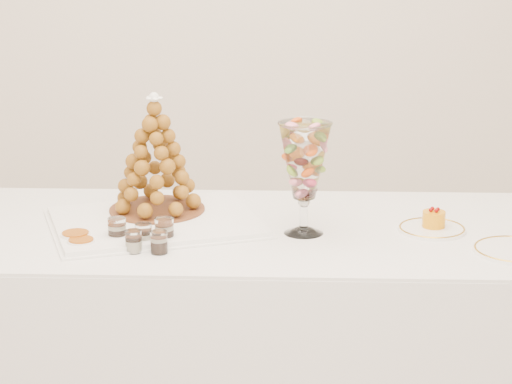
{
  "coord_description": "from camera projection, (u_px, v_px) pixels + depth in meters",
  "views": [
    {
      "loc": [
        0.0,
        -2.69,
        1.82
      ],
      "look_at": [
        0.07,
        0.22,
        0.96
      ],
      "focal_mm": 70.0,
      "sensor_mm": 36.0,
      "label": 1
    }
  ],
  "objects": [
    {
      "name": "verrine_a",
      "position": [
        117.0,
        230.0,
        3.03
      ],
      "size": [
        0.07,
        0.07,
        0.07
      ],
      "primitive_type": "cylinder",
      "rotation": [
        0.0,
        0.0,
        -0.26
      ],
      "color": "white",
      "rests_on": "buffet_table"
    },
    {
      "name": "ramekin_back",
      "position": [
        76.0,
        238.0,
        3.03
      ],
      "size": [
        0.09,
        0.09,
        0.03
      ],
      "primitive_type": "cylinder",
      "color": "white",
      "rests_on": "buffet_table"
    },
    {
      "name": "lace_tray",
      "position": [
        156.0,
        222.0,
        3.19
      ],
      "size": [
        0.74,
        0.63,
        0.02
      ],
      "primitive_type": "cube",
      "rotation": [
        0.0,
        0.0,
        0.28
      ],
      "color": "white",
      "rests_on": "buffet_table"
    },
    {
      "name": "cake_plate",
      "position": [
        432.0,
        229.0,
        3.14
      ],
      "size": [
        0.21,
        0.21,
        0.01
      ],
      "primitive_type": "cylinder",
      "color": "white",
      "rests_on": "buffet_table"
    },
    {
      "name": "macaron_vase",
      "position": [
        305.0,
        162.0,
        3.05
      ],
      "size": [
        0.16,
        0.16,
        0.35
      ],
      "color": "white",
      "rests_on": "buffet_table"
    },
    {
      "name": "ramekin_front",
      "position": [
        81.0,
        244.0,
        2.98
      ],
      "size": [
        0.08,
        0.08,
        0.03
      ],
      "primitive_type": "cylinder",
      "color": "white",
      "rests_on": "buffet_table"
    },
    {
      "name": "verrine_e",
      "position": [
        159.0,
        242.0,
        2.93
      ],
      "size": [
        0.05,
        0.05,
        0.07
      ],
      "primitive_type": "cylinder",
      "rotation": [
        0.0,
        0.0,
        -0.04
      ],
      "color": "white",
      "rests_on": "buffet_table"
    },
    {
      "name": "mousse_cake",
      "position": [
        434.0,
        219.0,
        3.14
      ],
      "size": [
        0.07,
        0.07,
        0.06
      ],
      "color": "orange",
      "rests_on": "cake_plate"
    },
    {
      "name": "buffet_table",
      "position": [
        258.0,
        345.0,
        3.28
      ],
      "size": [
        2.19,
        0.98,
        0.81
      ],
      "rotation": [
        0.0,
        0.0,
        -0.06
      ],
      "color": "white",
      "rests_on": "ground"
    },
    {
      "name": "verrine_d",
      "position": [
        134.0,
        241.0,
        2.94
      ],
      "size": [
        0.06,
        0.06,
        0.07
      ],
      "primitive_type": "cylinder",
      "rotation": [
        0.0,
        0.0,
        -0.24
      ],
      "color": "white",
      "rests_on": "buffet_table"
    },
    {
      "name": "verrine_b",
      "position": [
        143.0,
        235.0,
        3.0
      ],
      "size": [
        0.06,
        0.06,
        0.07
      ],
      "primitive_type": "cylinder",
      "rotation": [
        0.0,
        0.0,
        0.29
      ],
      "color": "white",
      "rests_on": "buffet_table"
    },
    {
      "name": "croquembouche",
      "position": [
        156.0,
        154.0,
        3.22
      ],
      "size": [
        0.31,
        0.31,
        0.39
      ],
      "rotation": [
        0.0,
        0.0,
        -0.23
      ],
      "color": "brown",
      "rests_on": "lace_tray"
    },
    {
      "name": "verrine_c",
      "position": [
        164.0,
        230.0,
        3.02
      ],
      "size": [
        0.07,
        0.07,
        0.08
      ],
      "primitive_type": "cylinder",
      "rotation": [
        0.0,
        0.0,
        -0.32
      ],
      "color": "white",
      "rests_on": "buffet_table"
    }
  ]
}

